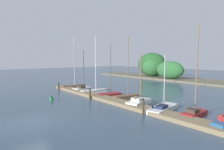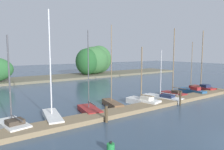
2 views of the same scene
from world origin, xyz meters
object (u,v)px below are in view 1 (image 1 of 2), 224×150
at_px(mooring_piling_1, 90,94).
at_px(mooring_piling_2, 143,107).
at_px(sailboat_0, 74,85).
at_px(sailboat_5, 140,102).
at_px(sailboat_1, 83,88).
at_px(sailboat_7, 194,111).
at_px(sailboat_3, 110,94).
at_px(sailboat_4, 127,96).
at_px(mooring_piling_0, 59,86).
at_px(channel_buoy_0, 51,98).
at_px(sailboat_6, 163,108).
at_px(sailboat_2, 95,90).

height_order(mooring_piling_1, mooring_piling_2, mooring_piling_2).
distance_m(sailboat_0, mooring_piling_2, 17.92).
height_order(sailboat_0, mooring_piling_2, sailboat_0).
distance_m(sailboat_5, mooring_piling_2, 3.65).
distance_m(sailboat_0, sailboat_5, 15.05).
bearing_deg(sailboat_1, sailboat_5, -100.06).
xyz_separation_m(sailboat_7, mooring_piling_1, (-11.68, -3.11, 0.22)).
bearing_deg(mooring_piling_1, sailboat_3, 85.09).
height_order(sailboat_0, sailboat_4, sailboat_0).
height_order(sailboat_0, sailboat_1, sailboat_0).
relative_size(mooring_piling_1, mooring_piling_2, 0.91).
xyz_separation_m(sailboat_1, mooring_piling_0, (-3.27, -2.62, 0.21)).
xyz_separation_m(sailboat_4, mooring_piling_2, (5.64, -3.57, 0.38)).
relative_size(sailboat_3, mooring_piling_1, 5.37).
distance_m(sailboat_4, sailboat_5, 3.18).
xyz_separation_m(sailboat_1, channel_buoy_0, (3.52, -6.54, -0.14)).
bearing_deg(mooring_piling_1, sailboat_4, 49.39).
relative_size(sailboat_6, mooring_piling_0, 4.70).
height_order(sailboat_0, sailboat_7, sailboat_0).
xyz_separation_m(sailboat_0, sailboat_2, (6.00, 0.19, -0.03)).
distance_m(sailboat_0, sailboat_4, 12.08).
bearing_deg(sailboat_4, sailboat_3, 112.33).
bearing_deg(sailboat_1, sailboat_4, -93.39).
relative_size(sailboat_3, channel_buoy_0, 12.30).
height_order(sailboat_7, mooring_piling_2, sailboat_7).
relative_size(sailboat_7, channel_buoy_0, 13.87).
relative_size(sailboat_3, sailboat_7, 0.89).
xyz_separation_m(sailboat_2, sailboat_7, (14.73, 0.20, 0.04)).
bearing_deg(sailboat_2, mooring_piling_0, 126.38).
distance_m(sailboat_5, mooring_piling_1, 6.46).
distance_m(sailboat_5, channel_buoy_0, 10.50).
bearing_deg(channel_buoy_0, sailboat_1, 118.27).
xyz_separation_m(sailboat_5, sailboat_7, (5.69, 0.70, 0.06)).
xyz_separation_m(sailboat_2, sailboat_6, (11.97, -0.44, -0.11)).
bearing_deg(mooring_piling_2, sailboat_5, 136.95).
height_order(sailboat_5, mooring_piling_1, sailboat_5).
bearing_deg(sailboat_1, sailboat_0, 78.91).
bearing_deg(sailboat_3, sailboat_6, -83.82).
bearing_deg(mooring_piling_1, sailboat_2, 136.40).
bearing_deg(sailboat_4, sailboat_6, -87.83).
bearing_deg(channel_buoy_0, mooring_piling_2, 19.30).
bearing_deg(sailboat_4, sailboat_0, 105.83).
distance_m(sailboat_1, mooring_piling_0, 4.20).
distance_m(sailboat_6, mooring_piling_0, 18.26).
relative_size(sailboat_2, mooring_piling_0, 7.28).
xyz_separation_m(sailboat_0, sailboat_4, (12.06, 0.78, -0.09)).
distance_m(sailboat_1, sailboat_5, 11.89).
xyz_separation_m(sailboat_7, mooring_piling_0, (-20.85, -3.11, 0.14)).
height_order(sailboat_1, sailboat_3, sailboat_3).
bearing_deg(sailboat_2, mooring_piling_1, -122.66).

